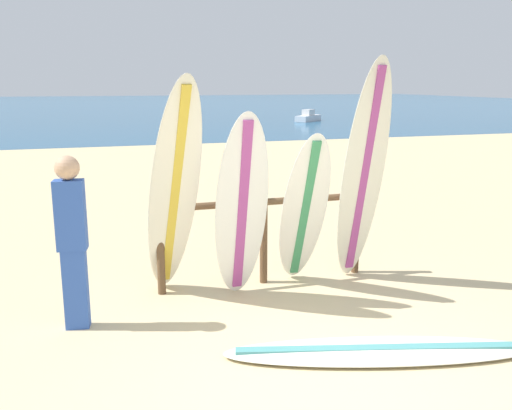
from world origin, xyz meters
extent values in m
plane|color=#D3BC8C|center=(0.00, 0.00, 0.00)|extent=(120.00, 120.00, 0.00)
cube|color=#1E5984|center=(0.00, 58.00, 0.00)|extent=(120.00, 80.00, 0.01)
cylinder|color=brown|center=(-0.93, 2.65, 0.57)|extent=(0.09, 0.09, 1.14)
cylinder|color=brown|center=(0.29, 2.65, 0.57)|extent=(0.09, 0.09, 1.14)
cylinder|color=brown|center=(1.50, 2.65, 0.57)|extent=(0.09, 0.09, 1.14)
cylinder|color=brown|center=(0.29, 2.65, 0.99)|extent=(2.53, 0.08, 0.08)
ellipsoid|color=white|center=(-0.80, 2.39, 1.22)|extent=(0.69, 1.16, 2.45)
cube|color=gold|center=(-0.80, 2.39, 1.22)|extent=(0.25, 1.02, 2.26)
ellipsoid|color=white|center=(-0.11, 2.21, 1.04)|extent=(0.59, 0.57, 2.08)
cube|color=#A53F8C|center=(-0.11, 2.21, 1.04)|extent=(0.11, 0.54, 1.92)
ellipsoid|color=white|center=(0.65, 2.31, 0.93)|extent=(0.61, 0.97, 1.86)
cube|color=#388C59|center=(0.65, 2.31, 0.93)|extent=(0.18, 0.87, 1.72)
ellipsoid|color=white|center=(1.38, 2.31, 1.32)|extent=(0.55, 0.69, 2.64)
cube|color=#A53F8C|center=(1.38, 2.31, 1.32)|extent=(0.11, 0.64, 2.43)
ellipsoid|color=silver|center=(0.69, 0.62, 0.04)|extent=(2.81, 1.27, 0.07)
cube|color=teal|center=(0.69, 0.62, 0.04)|extent=(2.47, 0.76, 0.08)
cube|color=#3359B2|center=(-1.84, 2.01, 0.40)|extent=(0.24, 0.18, 0.79)
cube|color=#3359B2|center=(-1.84, 2.01, 1.13)|extent=(0.30, 0.21, 0.67)
sphere|color=tan|center=(-1.84, 2.01, 1.58)|extent=(0.23, 0.23, 0.23)
cube|color=silver|center=(11.71, 28.48, 0.18)|extent=(2.23, 2.18, 0.35)
cube|color=silver|center=(11.71, 28.48, 0.54)|extent=(0.97, 0.96, 0.36)
camera|label=1|loc=(-1.70, -3.34, 2.35)|focal=38.97mm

